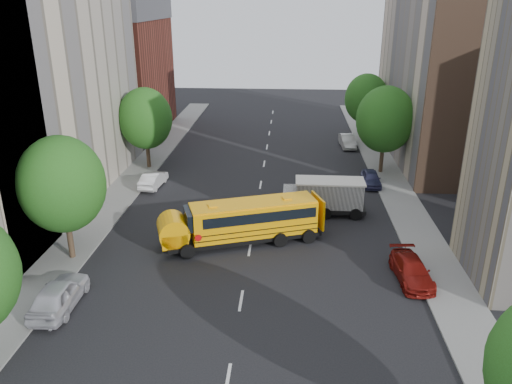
# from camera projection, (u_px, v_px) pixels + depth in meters

# --- Properties ---
(ground) EXTENTS (120.00, 120.00, 0.00)m
(ground) POSITION_uv_depth(u_px,v_px,m) (252.00, 235.00, 34.36)
(ground) COLOR black
(ground) RESTS_ON ground
(sidewalk_left) EXTENTS (3.00, 80.00, 0.12)m
(sidewalk_left) POSITION_uv_depth(u_px,v_px,m) (113.00, 203.00, 39.71)
(sidewalk_left) COLOR slate
(sidewalk_left) RESTS_ON ground
(sidewalk_right) EXTENTS (3.00, 80.00, 0.12)m
(sidewalk_right) POSITION_uv_depth(u_px,v_px,m) (406.00, 210.00, 38.27)
(sidewalk_right) COLOR slate
(sidewalk_right) RESTS_ON ground
(lane_markings) EXTENTS (0.15, 64.00, 0.01)m
(lane_markings) POSITION_uv_depth(u_px,v_px,m) (261.00, 185.00, 43.66)
(lane_markings) COLOR silver
(lane_markings) RESTS_ON ground
(building_left_cream) EXTENTS (10.00, 26.00, 20.00)m
(building_left_cream) POSITION_uv_depth(u_px,v_px,m) (19.00, 73.00, 37.45)
(building_left_cream) COLOR beige
(building_left_cream) RESTS_ON ground
(building_left_redbrick) EXTENTS (10.00, 15.00, 13.00)m
(building_left_redbrick) POSITION_uv_depth(u_px,v_px,m) (119.00, 77.00, 59.18)
(building_left_redbrick) COLOR maroon
(building_left_redbrick) RESTS_ON ground
(building_right_far) EXTENTS (10.00, 22.00, 18.00)m
(building_right_far) POSITION_uv_depth(u_px,v_px,m) (451.00, 67.00, 48.58)
(building_right_far) COLOR #C3AF98
(building_right_far) RESTS_ON ground
(building_right_sidewall) EXTENTS (10.10, 0.30, 18.00)m
(building_right_sidewall) POSITION_uv_depth(u_px,v_px,m) (493.00, 85.00, 38.35)
(building_right_sidewall) COLOR brown
(building_right_sidewall) RESTS_ON ground
(street_tree_1) EXTENTS (5.12, 5.12, 7.90)m
(street_tree_1) POSITION_uv_depth(u_px,v_px,m) (62.00, 184.00, 29.54)
(street_tree_1) COLOR #38281C
(street_tree_1) RESTS_ON ground
(street_tree_2) EXTENTS (4.99, 4.99, 7.71)m
(street_tree_2) POSITION_uv_depth(u_px,v_px,m) (145.00, 119.00, 46.33)
(street_tree_2) COLOR #38281C
(street_tree_2) RESTS_ON ground
(street_tree_4) EXTENTS (5.25, 5.25, 8.10)m
(street_tree_4) POSITION_uv_depth(u_px,v_px,m) (385.00, 119.00, 44.86)
(street_tree_4) COLOR #38281C
(street_tree_4) RESTS_ON ground
(street_tree_5) EXTENTS (4.86, 4.86, 7.51)m
(street_tree_5) POSITION_uv_depth(u_px,v_px,m) (366.00, 99.00, 56.15)
(street_tree_5) COLOR #38281C
(street_tree_5) RESTS_ON ground
(school_bus) EXTENTS (10.47, 5.58, 2.91)m
(school_bus) POSITION_uv_depth(u_px,v_px,m) (242.00, 220.00, 32.79)
(school_bus) COLOR black
(school_bus) RESTS_ON ground
(safari_truck) EXTENTS (6.36, 2.40, 2.71)m
(safari_truck) POSITION_uv_depth(u_px,v_px,m) (323.00, 196.00, 37.32)
(safari_truck) COLOR black
(safari_truck) RESTS_ON ground
(parked_car_0) EXTENTS (1.91, 4.66, 1.58)m
(parked_car_0) POSITION_uv_depth(u_px,v_px,m) (59.00, 294.00, 26.06)
(parked_car_0) COLOR silver
(parked_car_0) RESTS_ON ground
(parked_car_1) EXTENTS (1.77, 4.12, 1.32)m
(parked_car_1) POSITION_uv_depth(u_px,v_px,m) (153.00, 179.00, 43.04)
(parked_car_1) COLOR white
(parked_car_1) RESTS_ON ground
(parked_car_3) EXTENTS (2.15, 4.54, 1.28)m
(parked_car_3) POSITION_uv_depth(u_px,v_px,m) (412.00, 270.00, 28.67)
(parked_car_3) COLOR maroon
(parked_car_3) RESTS_ON ground
(parked_car_4) EXTENTS (1.51, 3.73, 1.27)m
(parked_car_4) POSITION_uv_depth(u_px,v_px,m) (371.00, 178.00, 43.38)
(parked_car_4) COLOR #36375F
(parked_car_4) RESTS_ON ground
(parked_car_5) EXTENTS (1.71, 4.20, 1.35)m
(parked_car_5) POSITION_uv_depth(u_px,v_px,m) (347.00, 141.00, 54.58)
(parked_car_5) COLOR #A8A9A3
(parked_car_5) RESTS_ON ground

